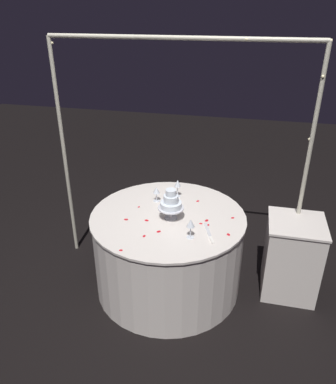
% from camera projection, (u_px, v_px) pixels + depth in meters
% --- Properties ---
extents(ground_plane, '(12.00, 12.00, 0.00)m').
position_uv_depth(ground_plane, '(168.00, 284.00, 3.56)').
color(ground_plane, black).
extents(decorative_arch, '(2.27, 0.06, 2.18)m').
position_uv_depth(decorative_arch, '(177.00, 127.00, 3.20)').
color(decorative_arch, '#B7B29E').
rests_on(decorative_arch, ground).
extents(main_table, '(1.35, 1.35, 0.76)m').
position_uv_depth(main_table, '(168.00, 251.00, 3.38)').
color(main_table, silver).
rests_on(main_table, ground).
extents(side_table, '(0.48, 0.48, 0.73)m').
position_uv_depth(side_table, '(291.00, 257.00, 3.33)').
color(side_table, silver).
rests_on(side_table, ground).
extents(tiered_cake, '(0.22, 0.22, 0.27)m').
position_uv_depth(tiered_cake, '(171.00, 203.00, 3.10)').
color(tiered_cake, silver).
rests_on(tiered_cake, main_table).
extents(wine_glass_0, '(0.06, 0.06, 0.14)m').
position_uv_depth(wine_glass_0, '(156.00, 191.00, 3.40)').
color(wine_glass_0, silver).
rests_on(wine_glass_0, main_table).
extents(wine_glass_1, '(0.06, 0.06, 0.16)m').
position_uv_depth(wine_glass_1, '(191.00, 224.00, 2.85)').
color(wine_glass_1, silver).
rests_on(wine_glass_1, main_table).
extents(wine_glass_2, '(0.06, 0.06, 0.17)m').
position_uv_depth(wine_glass_2, '(178.00, 184.00, 3.46)').
color(wine_glass_2, silver).
rests_on(wine_glass_2, main_table).
extents(cake_knife, '(0.12, 0.29, 0.01)m').
position_uv_depth(cake_knife, '(209.00, 234.00, 2.94)').
color(cake_knife, silver).
rests_on(cake_knife, main_table).
extents(rose_petal_0, '(0.04, 0.03, 0.00)m').
position_uv_depth(rose_petal_0, '(126.00, 219.00, 3.14)').
color(rose_petal_0, red).
rests_on(rose_petal_0, main_table).
extents(rose_petal_1, '(0.04, 0.03, 0.00)m').
position_uv_depth(rose_petal_1, '(147.00, 220.00, 3.13)').
color(rose_petal_1, red).
rests_on(rose_petal_1, main_table).
extents(rose_petal_2, '(0.04, 0.04, 0.00)m').
position_uv_depth(rose_petal_2, '(198.00, 201.00, 3.44)').
color(rose_petal_2, red).
rests_on(rose_petal_2, main_table).
extents(rose_petal_3, '(0.04, 0.04, 0.00)m').
position_uv_depth(rose_petal_3, '(233.00, 218.00, 3.17)').
color(rose_petal_3, red).
rests_on(rose_petal_3, main_table).
extents(rose_petal_4, '(0.04, 0.04, 0.00)m').
position_uv_depth(rose_petal_4, '(228.00, 235.00, 2.94)').
color(rose_petal_4, red).
rests_on(rose_petal_4, main_table).
extents(rose_petal_5, '(0.02, 0.02, 0.00)m').
position_uv_depth(rose_petal_5, '(139.00, 207.00, 3.34)').
color(rose_petal_5, red).
rests_on(rose_petal_5, main_table).
extents(rose_petal_6, '(0.04, 0.03, 0.00)m').
position_uv_depth(rose_petal_6, '(162.00, 210.00, 3.29)').
color(rose_petal_6, red).
rests_on(rose_petal_6, main_table).
extents(rose_petal_7, '(0.03, 0.02, 0.00)m').
position_uv_depth(rose_petal_7, '(121.00, 250.00, 2.75)').
color(rose_petal_7, red).
rests_on(rose_petal_7, main_table).
extents(rose_petal_8, '(0.03, 0.02, 0.00)m').
position_uv_depth(rose_petal_8, '(201.00, 224.00, 3.09)').
color(rose_petal_8, red).
rests_on(rose_petal_8, main_table).
extents(rose_petal_9, '(0.03, 0.03, 0.00)m').
position_uv_depth(rose_petal_9, '(144.00, 236.00, 2.92)').
color(rose_petal_9, red).
rests_on(rose_petal_9, main_table).
extents(rose_petal_10, '(0.04, 0.04, 0.00)m').
position_uv_depth(rose_petal_10, '(207.00, 220.00, 3.13)').
color(rose_petal_10, red).
rests_on(rose_petal_10, main_table).
extents(rose_petal_11, '(0.05, 0.05, 0.00)m').
position_uv_depth(rose_petal_11, '(159.00, 232.00, 2.98)').
color(rose_petal_11, red).
rests_on(rose_petal_11, main_table).
extents(rose_petal_12, '(0.04, 0.04, 0.00)m').
position_uv_depth(rose_petal_12, '(208.00, 225.00, 3.07)').
color(rose_petal_12, red).
rests_on(rose_petal_12, main_table).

